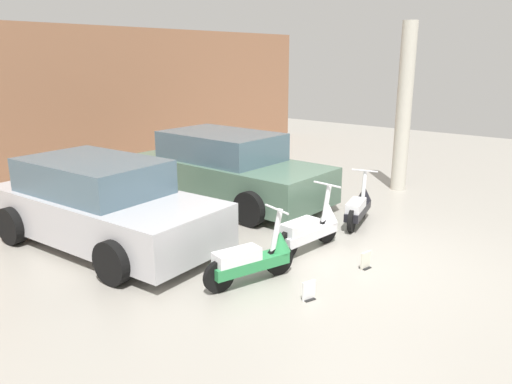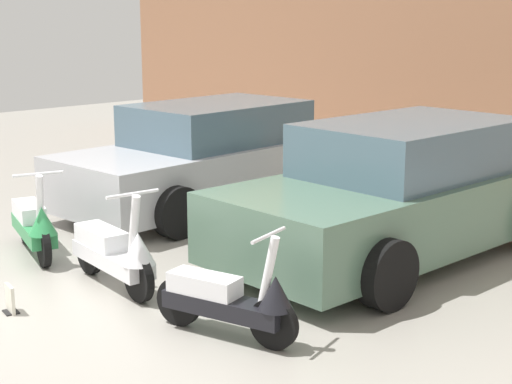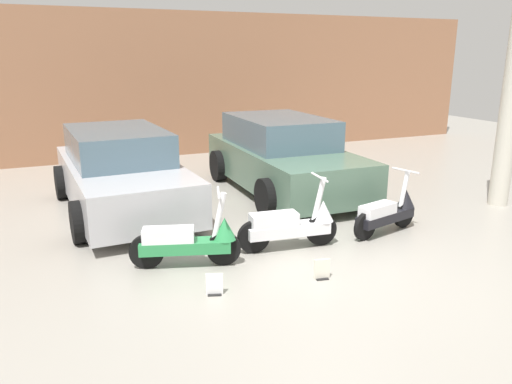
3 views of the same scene
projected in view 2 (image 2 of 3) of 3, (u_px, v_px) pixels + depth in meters
ground_plane at (42, 317)px, 7.02m from camera, size 28.00×28.00×0.00m
scooter_front_left at (34, 224)px, 8.71m from camera, size 1.42×0.70×1.02m
scooter_front_right at (115, 252)px, 7.66m from camera, size 1.50×0.54×1.05m
scooter_front_center at (231, 299)px, 6.49m from camera, size 1.36×0.62×0.96m
car_rear_left at (208, 158)px, 10.90m from camera, size 2.20×4.31×1.44m
car_rear_center at (400, 192)px, 8.68m from camera, size 2.22×4.45×1.49m
placard_near_right_scooter at (10, 301)px, 7.09m from camera, size 0.20×0.15×0.26m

